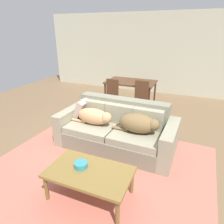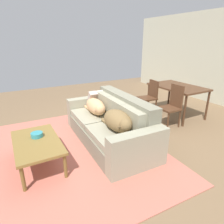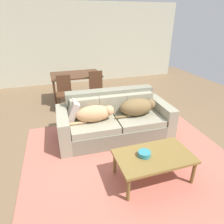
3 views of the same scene
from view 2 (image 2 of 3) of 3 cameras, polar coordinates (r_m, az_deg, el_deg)
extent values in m
plane|color=brown|center=(4.05, -1.98, -6.87)|extent=(10.00, 10.00, 0.00)
cube|color=#BF6856|center=(3.57, -13.22, -11.41)|extent=(3.62, 3.24, 0.01)
cube|color=gray|center=(3.76, -1.18, -6.43)|extent=(1.85, 1.05, 0.32)
cube|color=gray|center=(4.04, -4.01, -1.02)|extent=(0.91, 0.97, 0.12)
cube|color=gray|center=(3.30, 2.26, -6.17)|extent=(0.91, 0.97, 0.12)
cube|color=gray|center=(3.72, 3.89, 1.69)|extent=(1.82, 0.31, 0.44)
cube|color=gray|center=(4.12, -2.39, 3.08)|extent=(0.56, 0.18, 0.37)
cube|color=gray|center=(3.65, 1.32, 0.73)|extent=(0.56, 0.18, 0.37)
cube|color=gray|center=(3.20, 6.09, -2.30)|extent=(0.56, 0.18, 0.37)
cube|color=gray|center=(4.55, -6.75, 0.51)|extent=(0.24, 0.99, 0.63)
cube|color=gray|center=(2.92, 7.66, -11.59)|extent=(0.24, 0.99, 0.63)
ellipsoid|color=tan|center=(3.93, -4.88, 1.66)|extent=(0.69, 0.33, 0.31)
sphere|color=tan|center=(3.66, -3.46, 0.83)|extent=(0.20, 0.20, 0.20)
cone|color=#A07650|center=(3.63, -4.73, 0.47)|extent=(0.09, 0.11, 0.09)
cylinder|color=tan|center=(4.22, -7.17, 1.13)|extent=(0.31, 0.06, 0.05)
ellipsoid|color=brown|center=(3.20, 1.68, -2.50)|extent=(0.69, 0.41, 0.33)
sphere|color=brown|center=(2.95, 4.02, -3.88)|extent=(0.20, 0.20, 0.20)
cone|color=brown|center=(2.92, 2.49, -4.39)|extent=(0.09, 0.11, 0.09)
cylinder|color=brown|center=(3.47, -1.87, -3.05)|extent=(0.31, 0.06, 0.05)
cube|color=#B8A396|center=(4.32, -4.45, 3.77)|extent=(0.30, 0.41, 0.41)
cube|color=olive|center=(3.18, -21.32, -8.32)|extent=(1.10, 0.65, 0.04)
cylinder|color=brown|center=(3.71, -26.35, -8.56)|extent=(0.05, 0.05, 0.39)
cylinder|color=brown|center=(2.85, -24.77, -17.56)|extent=(0.05, 0.05, 0.39)
cylinder|color=brown|center=(3.75, -17.97, -7.02)|extent=(0.05, 0.05, 0.39)
cylinder|color=brown|center=(2.90, -13.60, -15.31)|extent=(0.05, 0.05, 0.39)
cylinder|color=teal|center=(3.28, -21.28, -6.28)|extent=(0.18, 0.18, 0.07)
cube|color=#51311E|center=(5.19, 18.76, 7.06)|extent=(1.36, 0.88, 0.04)
cylinder|color=#452919|center=(5.46, 10.65, 4.24)|extent=(0.05, 0.05, 0.73)
cylinder|color=#452919|center=(4.61, 20.60, 0.21)|extent=(0.05, 0.05, 0.73)
cylinder|color=#452919|center=(5.98, 16.51, 5.16)|extent=(0.05, 0.05, 0.73)
cylinder|color=#452919|center=(5.22, 26.27, 1.66)|extent=(0.05, 0.05, 0.73)
cube|color=#51311E|center=(5.13, 10.32, 4.03)|extent=(0.44, 0.44, 0.04)
cube|color=#51311E|center=(5.17, 12.16, 6.76)|extent=(0.36, 0.07, 0.43)
cylinder|color=#492C1B|center=(5.24, 7.59, 1.94)|extent=(0.04, 0.04, 0.42)
cylinder|color=#492C1B|center=(4.97, 9.60, 0.79)|extent=(0.04, 0.04, 0.42)
cylinder|color=#492C1B|center=(5.42, 10.68, 2.38)|extent=(0.04, 0.04, 0.42)
cylinder|color=#492C1B|center=(5.16, 12.77, 1.29)|extent=(0.04, 0.04, 0.42)
cube|color=#51311E|center=(4.51, 16.55, 1.00)|extent=(0.41, 0.41, 0.04)
cube|color=#51311E|center=(4.55, 18.53, 4.54)|extent=(0.36, 0.04, 0.50)
cylinder|color=#492C1B|center=(4.59, 13.28, -1.30)|extent=(0.04, 0.04, 0.40)
cylinder|color=#492C1B|center=(4.36, 16.17, -2.75)|extent=(0.04, 0.04, 0.40)
cylinder|color=#492C1B|center=(4.81, 16.37, -0.57)|extent=(0.04, 0.04, 0.40)
cylinder|color=#492C1B|center=(4.59, 19.26, -1.92)|extent=(0.04, 0.04, 0.40)
camera|label=1|loc=(2.34, -74.49, 12.44)|focal=31.94mm
camera|label=3|loc=(4.47, -55.44, 16.74)|focal=31.96mm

